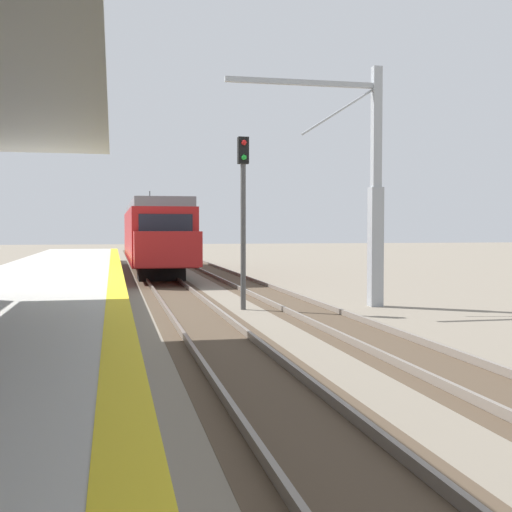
% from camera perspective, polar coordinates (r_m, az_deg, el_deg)
% --- Properties ---
extents(track_pair_nearest_platform, '(2.34, 120.00, 0.16)m').
position_cam_1_polar(track_pair_nearest_platform, '(17.13, -4.42, -5.75)').
color(track_pair_nearest_platform, '#4C3D2D').
rests_on(track_pair_nearest_platform, ground).
extents(track_pair_middle, '(2.34, 120.00, 0.16)m').
position_cam_1_polar(track_pair_middle, '(17.89, 6.48, -5.41)').
color(track_pair_middle, '#4C3D2D').
rests_on(track_pair_middle, ground).
extents(approaching_train, '(2.93, 19.60, 4.76)m').
position_cam_1_polar(approaching_train, '(37.91, -8.65, 1.89)').
color(approaching_train, maroon).
rests_on(approaching_train, ground).
extents(rail_signal_post, '(0.32, 0.34, 5.20)m').
position_cam_1_polar(rail_signal_post, '(20.28, -1.09, 4.43)').
color(rail_signal_post, '#4C4C4C').
rests_on(rail_signal_post, ground).
extents(catenary_pylon_far_side, '(5.00, 0.40, 7.50)m').
position_cam_1_polar(catenary_pylon_far_side, '(21.39, 9.38, 5.38)').
color(catenary_pylon_far_side, '#9EA3A8').
rests_on(catenary_pylon_far_side, ground).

